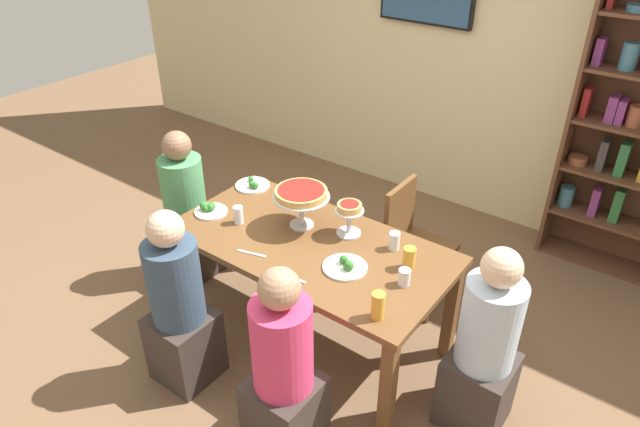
# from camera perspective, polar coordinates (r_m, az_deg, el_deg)

# --- Properties ---
(ground_plane) EXTENTS (12.00, 12.00, 0.00)m
(ground_plane) POSITION_cam_1_polar(r_m,az_deg,el_deg) (3.83, -0.91, -12.05)
(ground_plane) COLOR brown
(rear_partition) EXTENTS (8.00, 0.12, 2.80)m
(rear_partition) POSITION_cam_1_polar(r_m,az_deg,el_deg) (4.86, 15.51, 15.78)
(rear_partition) COLOR beige
(rear_partition) RESTS_ON ground_plane
(dining_table) EXTENTS (1.69, 0.87, 0.74)m
(dining_table) POSITION_cam_1_polar(r_m,az_deg,el_deg) (3.41, -1.00, -4.15)
(dining_table) COLOR brown
(dining_table) RESTS_ON ground_plane
(diner_near_right) EXTENTS (0.34, 0.34, 1.15)m
(diner_near_right) POSITION_cam_1_polar(r_m,az_deg,el_deg) (2.92, -3.69, -16.07)
(diner_near_right) COLOR #382D28
(diner_near_right) RESTS_ON ground_plane
(diner_head_west) EXTENTS (0.34, 0.34, 1.15)m
(diner_head_west) POSITION_cam_1_polar(r_m,az_deg,el_deg) (4.18, -13.25, -0.30)
(diner_head_west) COLOR #382D28
(diner_head_west) RESTS_ON ground_plane
(diner_near_left) EXTENTS (0.34, 0.34, 1.15)m
(diner_near_left) POSITION_cam_1_polar(r_m,az_deg,el_deg) (3.35, -13.97, -9.52)
(diner_near_left) COLOR #382D28
(diner_near_left) RESTS_ON ground_plane
(diner_head_east) EXTENTS (0.34, 0.34, 1.15)m
(diner_head_east) POSITION_cam_1_polar(r_m,az_deg,el_deg) (3.13, 16.13, -13.43)
(diner_head_east) COLOR #382D28
(diner_head_east) RESTS_ON ground_plane
(chair_far_right) EXTENTS (0.40, 0.40, 0.87)m
(chair_far_right) POSITION_cam_1_polar(r_m,az_deg,el_deg) (3.88, 9.24, -2.56)
(chair_far_right) COLOR brown
(chair_far_right) RESTS_ON ground_plane
(deep_dish_pizza_stand) EXTENTS (0.35, 0.35, 0.26)m
(deep_dish_pizza_stand) POSITION_cam_1_polar(r_m,az_deg,el_deg) (3.40, -1.91, 1.84)
(deep_dish_pizza_stand) COLOR silver
(deep_dish_pizza_stand) RESTS_ON dining_table
(personal_pizza_stand) EXTENTS (0.18, 0.18, 0.21)m
(personal_pizza_stand) POSITION_cam_1_polar(r_m,az_deg,el_deg) (3.36, 2.96, 0.04)
(personal_pizza_stand) COLOR silver
(personal_pizza_stand) RESTS_ON dining_table
(salad_plate_near_diner) EXTENTS (0.24, 0.24, 0.06)m
(salad_plate_near_diner) POSITION_cam_1_polar(r_m,az_deg,el_deg) (3.95, -6.80, 2.88)
(salad_plate_near_diner) COLOR white
(salad_plate_near_diner) RESTS_ON dining_table
(salad_plate_far_diner) EXTENTS (0.25, 0.25, 0.07)m
(salad_plate_far_diner) POSITION_cam_1_polar(r_m,az_deg,el_deg) (3.14, 2.58, -5.31)
(salad_plate_far_diner) COLOR white
(salad_plate_far_diner) RESTS_ON dining_table
(salad_plate_spare) EXTENTS (0.21, 0.21, 0.07)m
(salad_plate_spare) POSITION_cam_1_polar(r_m,az_deg,el_deg) (3.70, -11.05, 0.42)
(salad_plate_spare) COLOR white
(salad_plate_spare) RESTS_ON dining_table
(beer_glass_amber_tall) EXTENTS (0.07, 0.07, 0.15)m
(beer_glass_amber_tall) POSITION_cam_1_polar(r_m,az_deg,el_deg) (2.81, 5.86, -9.21)
(beer_glass_amber_tall) COLOR gold
(beer_glass_amber_tall) RESTS_ON dining_table
(beer_glass_amber_short) EXTENTS (0.07, 0.07, 0.13)m
(beer_glass_amber_short) POSITION_cam_1_polar(r_m,az_deg,el_deg) (3.15, 8.96, -4.47)
(beer_glass_amber_short) COLOR gold
(beer_glass_amber_short) RESTS_ON dining_table
(water_glass_clear_near) EXTENTS (0.07, 0.07, 0.11)m
(water_glass_clear_near) POSITION_cam_1_polar(r_m,az_deg,el_deg) (3.30, 7.48, -2.75)
(water_glass_clear_near) COLOR white
(water_glass_clear_near) RESTS_ON dining_table
(water_glass_clear_far) EXTENTS (0.06, 0.06, 0.12)m
(water_glass_clear_far) POSITION_cam_1_polar(r_m,az_deg,el_deg) (3.54, -8.21, -0.14)
(water_glass_clear_far) COLOR white
(water_glass_clear_far) RESTS_ON dining_table
(water_glass_clear_spare) EXTENTS (0.07, 0.07, 0.10)m
(water_glass_clear_spare) POSITION_cam_1_polar(r_m,az_deg,el_deg) (3.04, 8.48, -6.36)
(water_glass_clear_spare) COLOR white
(water_glass_clear_spare) RESTS_ON dining_table
(cutlery_fork_near) EXTENTS (0.18, 0.06, 0.00)m
(cutlery_fork_near) POSITION_cam_1_polar(r_m,az_deg,el_deg) (3.28, -6.90, -4.01)
(cutlery_fork_near) COLOR silver
(cutlery_fork_near) RESTS_ON dining_table
(cutlery_knife_near) EXTENTS (0.18, 0.02, 0.00)m
(cutlery_knife_near) POSITION_cam_1_polar(r_m,az_deg,el_deg) (3.09, -2.85, -6.40)
(cutlery_knife_near) COLOR silver
(cutlery_knife_near) RESTS_ON dining_table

